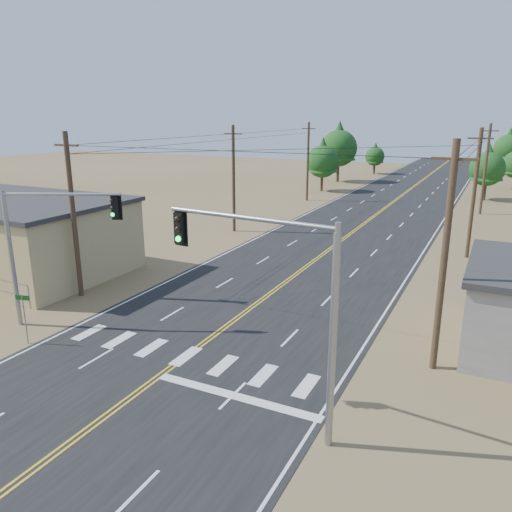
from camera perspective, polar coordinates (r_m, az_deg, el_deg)
The scene contains 16 objects.
ground at distance 18.97m, azimuth -22.55°, elevation -20.60°, with size 220.00×220.00×0.00m, color olive.
road at distance 42.79m, azimuth 8.63°, elevation 0.93°, with size 15.00×200.00×0.02m, color black.
utility_pole_left_near at distance 31.85m, azimuth -20.15°, elevation 4.43°, with size 1.80×0.30×10.00m.
utility_pole_left_mid at distance 47.70m, azimuth -2.58°, elevation 8.88°, with size 1.80×0.30×10.00m.
utility_pole_left_far at distance 65.85m, azimuth 5.94°, elevation 10.73°, with size 1.80×0.30×10.00m.
utility_pole_right_near at distance 22.35m, azimuth 20.72°, elevation -0.18°, with size 1.80×0.30×10.00m.
utility_pole_right_mid at distance 41.96m, azimuth 23.66°, elevation 6.61°, with size 1.80×0.30×10.00m.
utility_pole_right_far at distance 61.82m, azimuth 24.74°, elevation 9.06°, with size 1.80×0.30×10.00m.
signal_mast_left at distance 27.78m, azimuth -23.28°, elevation 2.13°, with size 5.60×2.66×7.27m.
signal_mast_right at distance 16.71m, azimuth 2.91°, elevation -3.83°, with size 6.63×0.92×7.78m.
street_sign at distance 26.83m, azimuth -24.98°, elevation -5.76°, with size 0.74×0.20×2.53m.
tree_left_near at distance 74.65m, azimuth 7.62°, elevation 11.02°, with size 4.69×4.69×7.82m.
tree_left_mid at distance 85.85m, azimuth 9.47°, elevation 12.47°, with size 6.02×6.02×10.04m.
tree_left_far at distance 98.91m, azimuth 13.45°, elevation 11.21°, with size 3.57×3.57×5.94m.
tree_right_near at distance 72.52m, azimuth 24.96°, elevation 9.38°, with size 4.46×4.46×7.43m.
tree_right_far at distance 105.16m, azimuth 26.91°, elevation 11.16°, with size 5.24×5.24×8.73m.
Camera 1 is at (12.26, -9.52, 10.90)m, focal length 35.00 mm.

